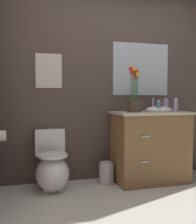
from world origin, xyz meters
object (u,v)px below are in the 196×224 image
Objects in this scene: flower_vase at (134,96)px; lotion_bottle at (159,107)px; toilet at (52,169)px; hand_wash_bottle at (176,106)px; wall_mirror at (141,69)px; toilet_paper_roll at (0,136)px; soap_bottle at (166,105)px; wall_poster at (49,71)px; trash_bin at (106,173)px; vanity_cabinet at (150,146)px.

flower_vase is 3.76× the size of lotion_bottle.
hand_wash_bottle is at bearing -5.26° from toilet.
hand_wash_bottle is at bearing -54.44° from wall_mirror.
wall_mirror is 1.99m from toilet_paper_roll.
hand_wash_bottle is 1.57× the size of toilet_paper_roll.
hand_wash_bottle is (1.53, -0.14, 0.73)m from toilet.
wall_mirror reaches higher than lotion_bottle.
soap_bottle is 2.05m from toilet_paper_roll.
lotion_bottle is (1.31, -0.10, 0.71)m from toilet.
soap_bottle is at bearing 8.91° from flower_vase.
wall_poster is (-1.48, 0.25, 0.43)m from soap_bottle.
wall_poster is 0.53× the size of wall_mirror.
wall_poster is at bearing 40.48° from toilet_paper_roll.
toilet_paper_roll reaches higher than trash_bin.
wall_mirror reaches higher than trash_bin.
toilet_paper_roll is at bearing -174.87° from flower_vase.
flower_vase is 3.23× the size of hand_wash_bottle.
flower_vase is at bearing 171.07° from hand_wash_bottle.
soap_bottle is 0.21× the size of wall_mirror.
wall_poster reaches higher than flower_vase.
trash_bin is (-0.33, 0.08, -0.96)m from flower_vase.
toilet_paper_roll is (-1.78, -0.17, 0.22)m from vanity_cabinet.
wall_mirror is at bearing 54.04° from flower_vase.
trash_bin is 0.34× the size of wall_mirror.
toilet is at bearing -167.79° from wall_mirror.
hand_wash_bottle reaches higher than toilet.
toilet is at bearing -90.00° from wall_poster.
toilet_paper_roll is (-1.78, -0.46, -0.77)m from wall_mirror.
vanity_cabinet reaches higher than toilet.
hand_wash_bottle reaches higher than trash_bin.
flower_vase is 0.34m from lotion_bottle.
soap_bottle reaches higher than toilet.
flower_vase is 0.55m from hand_wash_bottle.
toilet_paper_roll is at bearing -174.55° from vanity_cabinet.
vanity_cabinet is 6.20× the size of hand_wash_bottle.
hand_wash_bottle reaches higher than toilet_paper_roll.
wall_poster reaches higher than lotion_bottle.
trash_bin is (-0.64, 0.12, -0.82)m from lotion_bottle.
lotion_bottle is (0.07, -0.07, 0.50)m from vanity_cabinet.
lotion_bottle is 0.86× the size of hand_wash_bottle.
wall_mirror is at bearing 23.76° from trash_bin.
lotion_bottle is at bearing -10.52° from trash_bin.
flower_vase is 5.07× the size of toilet_paper_roll.
vanity_cabinet is 1.34× the size of wall_mirror.
vanity_cabinet is 0.68m from flower_vase.
toilet_paper_roll is (-0.54, -0.46, -0.72)m from wall_poster.
vanity_cabinet is 2.54× the size of wall_poster.
hand_wash_bottle is at bearing -72.53° from soap_bottle.
trash_bin is (-0.57, 0.04, -0.32)m from vanity_cabinet.
toilet reaches higher than trash_bin.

